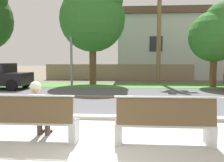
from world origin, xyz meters
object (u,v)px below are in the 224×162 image
Objects in this scene: shade_tree_centre at (217,33)px; palm_tree_short at (160,0)px; seated_person_white at (38,108)px; shade_tree_left at (94,14)px; bench_right at (164,123)px; bench_left at (30,120)px; streetlamp at (72,29)px.

palm_tree_short is at bearing 146.09° from shade_tree_centre.
seated_person_white is 12.23m from shade_tree_left.
shade_tree_left is at bearing 104.78° from bench_right.
shade_tree_left is at bearing 171.62° from shade_tree_centre.
bench_left is 0.36× the size of shade_tree_centre.
bench_right is at bearing -97.26° from palm_tree_short.
bench_right is at bearing 0.00° from bench_left.
shade_tree_centre is 0.70× the size of palm_tree_short.
streetlamp is (-1.75, 10.60, 3.36)m from bench_left.
palm_tree_short is (4.20, 12.49, 5.50)m from seated_person_white.
streetlamp is (-4.45, 10.60, 3.36)m from bench_right.
seated_person_white is 14.28m from palm_tree_short.
streetlamp reaches higher than bench_right.
bench_left is at bearing -126.19° from shade_tree_centre.
shade_tree_centre is (4.93, 10.43, 3.01)m from bench_right.
shade_tree_left reaches higher than shade_tree_centre.
bench_right is at bearing -115.31° from shade_tree_centre.
palm_tree_short reaches higher than streetlamp.
shade_tree_left is (1.39, 1.00, 1.17)m from streetlamp.
palm_tree_short is (1.61, 12.66, 5.71)m from bench_right.
shade_tree_centre is 4.83m from palm_tree_short.
bench_left is 0.25× the size of palm_tree_short.
shade_tree_left reaches higher than bench_right.
shade_tree_left reaches higher than streetlamp.
shade_tree_centre reaches higher than seated_person_white.
palm_tree_short reaches higher than bench_right.
seated_person_white is 13.02m from shade_tree_centre.
shade_tree_centre reaches higher than bench_left.
streetlamp is 9.39m from shade_tree_centre.
palm_tree_short reaches higher than seated_person_white.
bench_right is 0.25× the size of shade_tree_left.
shade_tree_left is at bearing 91.79° from bench_left.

